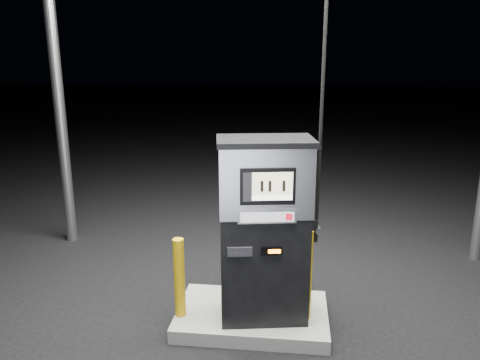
# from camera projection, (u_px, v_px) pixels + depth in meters

# --- Properties ---
(ground) EXTENTS (80.00, 80.00, 0.00)m
(ground) POSITION_uv_depth(u_px,v_px,m) (252.00, 322.00, 5.05)
(ground) COLOR black
(ground) RESTS_ON ground
(pump_island) EXTENTS (1.60, 1.00, 0.15)m
(pump_island) POSITION_uv_depth(u_px,v_px,m) (252.00, 316.00, 5.03)
(pump_island) COLOR slate
(pump_island) RESTS_ON ground
(fuel_dispenser) EXTENTS (1.08, 0.70, 3.90)m
(fuel_dispenser) POSITION_uv_depth(u_px,v_px,m) (264.00, 229.00, 4.66)
(fuel_dispenser) COLOR black
(fuel_dispenser) RESTS_ON pump_island
(bollard_left) EXTENTS (0.13, 0.13, 0.85)m
(bollard_left) POSITION_uv_depth(u_px,v_px,m) (179.00, 278.00, 4.81)
(bollard_left) COLOR #C7990B
(bollard_left) RESTS_ON pump_island
(bollard_right) EXTENTS (0.15, 0.15, 0.97)m
(bollard_right) POSITION_uv_depth(u_px,v_px,m) (306.00, 275.00, 4.74)
(bollard_right) COLOR #C7990B
(bollard_right) RESTS_ON pump_island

